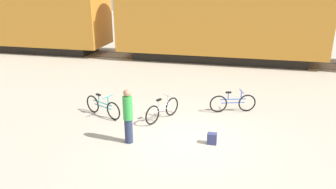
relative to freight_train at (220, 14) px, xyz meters
The scene contains 9 objects.
ground_plane 10.96m from the freight_train, 90.00° to the right, with size 80.00×80.00×0.00m, color #B2A893.
freight_train is the anchor object (origin of this frame).
rail_near 2.79m from the freight_train, 90.00° to the right, with size 50.23×0.07×0.01m, color #4C4238.
rail_far 2.79m from the freight_train, 90.00° to the left, with size 50.23×0.07×0.01m, color #4C4238.
bicycle_silver 9.67m from the freight_train, 96.72° to the right, with size 0.82×1.53×0.83m.
bicycle_teal 10.30m from the freight_train, 108.90° to the right, with size 1.60×0.78×0.81m.
bicycle_blue 8.48m from the freight_train, 81.19° to the right, with size 1.66×0.61×0.81m.
person_in_green 11.46m from the freight_train, 98.52° to the right, with size 0.29×0.29×1.68m.
backpack 11.04m from the freight_train, 85.94° to the right, with size 0.28×0.20×0.34m.
Camera 1 is at (1.45, -8.88, 4.65)m, focal length 35.00 mm.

